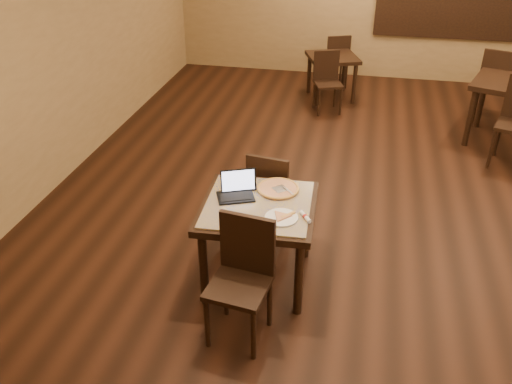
% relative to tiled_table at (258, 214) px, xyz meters
% --- Properties ---
extents(ground, '(10.00, 10.00, 0.00)m').
position_rel_tiled_table_xyz_m(ground, '(1.44, 0.77, -0.66)').
color(ground, black).
rests_on(ground, ground).
extents(wall_left, '(0.02, 10.00, 3.00)m').
position_rel_tiled_table_xyz_m(wall_left, '(-2.56, 0.77, 0.84)').
color(wall_left, '#9A7D4E').
rests_on(wall_left, ground).
extents(tiled_table, '(0.96, 0.96, 0.76)m').
position_rel_tiled_table_xyz_m(tiled_table, '(0.00, 0.00, 0.00)').
color(tiled_table, black).
rests_on(tiled_table, ground).
extents(chair_main_near, '(0.48, 0.48, 0.97)m').
position_rel_tiled_table_xyz_m(chair_main_near, '(0.01, -0.62, -0.11)').
color(chair_main_near, black).
rests_on(chair_main_near, ground).
extents(chair_main_far, '(0.45, 0.45, 0.91)m').
position_rel_tiled_table_xyz_m(chair_main_far, '(-0.01, 0.62, -0.14)').
color(chair_main_far, black).
rests_on(chair_main_far, ground).
extents(laptop, '(0.35, 0.33, 0.20)m').
position_rel_tiled_table_xyz_m(laptop, '(-0.20, 0.10, 0.16)').
color(laptop, black).
rests_on(laptop, tiled_table).
extents(plate, '(0.26, 0.26, 0.01)m').
position_rel_tiled_table_xyz_m(plate, '(0.22, -0.18, 0.11)').
color(plate, white).
rests_on(plate, tiled_table).
extents(pizza_slice, '(0.24, 0.24, 0.02)m').
position_rel_tiled_table_xyz_m(pizza_slice, '(0.22, -0.18, 0.12)').
color(pizza_slice, beige).
rests_on(pizza_slice, plate).
extents(pizza_pan, '(0.34, 0.34, 0.01)m').
position_rel_tiled_table_xyz_m(pizza_pan, '(0.12, 0.24, 0.11)').
color(pizza_pan, silver).
rests_on(pizza_pan, tiled_table).
extents(pizza_whole, '(0.35, 0.35, 0.02)m').
position_rel_tiled_table_xyz_m(pizza_whole, '(0.12, 0.24, 0.12)').
color(pizza_whole, beige).
rests_on(pizza_whole, pizza_pan).
extents(spatula, '(0.25, 0.27, 0.01)m').
position_rel_tiled_table_xyz_m(spatula, '(0.14, 0.22, 0.13)').
color(spatula, silver).
rests_on(spatula, pizza_whole).
extents(napkin_roll, '(0.11, 0.14, 0.04)m').
position_rel_tiled_table_xyz_m(napkin_roll, '(0.40, -0.14, 0.12)').
color(napkin_roll, white).
rests_on(napkin_roll, tiled_table).
extents(other_table_a, '(1.11, 1.11, 0.82)m').
position_rel_tiled_table_xyz_m(other_table_a, '(2.53, 3.41, 0.02)').
color(other_table_a, black).
rests_on(other_table_a, ground).
extents(other_table_a_chair_far, '(0.58, 0.58, 1.06)m').
position_rel_tiled_table_xyz_m(other_table_a_chair_far, '(2.50, 4.03, -0.06)').
color(other_table_a_chair_far, black).
rests_on(other_table_a_chair_far, ground).
extents(other_table_b, '(0.91, 0.91, 0.67)m').
position_rel_tiled_table_xyz_m(other_table_b, '(0.21, 4.56, -0.10)').
color(other_table_b, black).
rests_on(other_table_b, ground).
extents(other_table_b_chair_near, '(0.48, 0.48, 0.87)m').
position_rel_tiled_table_xyz_m(other_table_b_chair_near, '(0.18, 4.05, -0.17)').
color(other_table_b_chair_near, black).
rests_on(other_table_b_chair_near, ground).
extents(other_table_b_chair_far, '(0.48, 0.48, 0.87)m').
position_rel_tiled_table_xyz_m(other_table_b_chair_far, '(0.23, 5.07, -0.17)').
color(other_table_b_chair_far, black).
rests_on(other_table_b_chair_far, ground).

